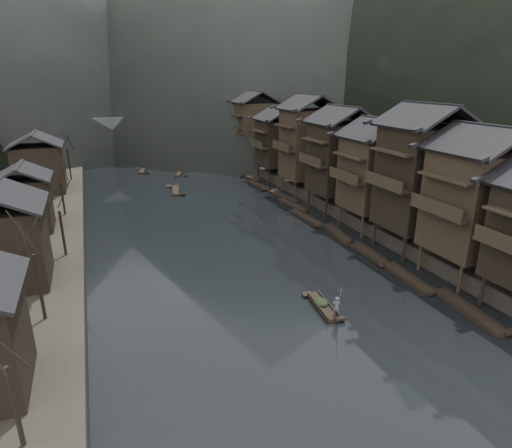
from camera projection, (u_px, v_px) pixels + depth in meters
name	position (u px, v px, depth m)	size (l,w,h in m)	color
water	(287.00, 305.00, 34.02)	(300.00, 300.00, 0.00)	black
right_bank	(365.00, 167.00, 80.91)	(40.00, 200.00, 1.80)	#2D2823
stilt_houses	(346.00, 147.00, 54.40)	(9.00, 67.60, 15.06)	black
left_houses	(18.00, 198.00, 42.90)	(8.10, 53.20, 8.73)	black
bare_trees	(55.00, 192.00, 42.99)	(3.66, 60.80, 7.32)	black
moored_sampans	(282.00, 199.00, 62.67)	(3.15, 73.67, 0.47)	black
midriver_boats	(165.00, 178.00, 75.43)	(8.43, 22.98, 0.45)	black
stone_bridge	(151.00, 133.00, 95.79)	(40.00, 6.00, 9.00)	#4C4C4F
hero_sampan	(323.00, 306.00, 33.44)	(1.49, 4.86, 0.43)	black
cargo_heap	(321.00, 299.00, 33.45)	(1.06, 1.38, 0.63)	black
boatman	(337.00, 304.00, 31.70)	(0.59, 0.39, 1.62)	slate
bamboo_pole	(341.00, 273.00, 30.96)	(0.06, 0.06, 3.88)	#8C7A51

